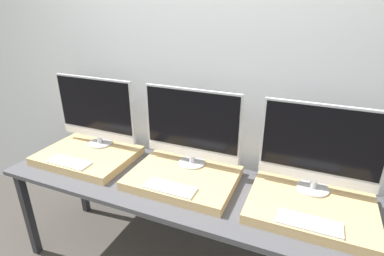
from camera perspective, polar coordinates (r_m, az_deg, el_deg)
wall_back at (r=2.07m, az=2.55°, el=7.90°), size 8.00×0.04×2.60m
workbench at (r=1.99m, az=-2.06°, el=-12.15°), size 2.40×0.68×0.76m
wooden_riser_left at (r=2.35m, az=-19.20°, el=-4.95°), size 0.67×0.50×0.06m
monitor_left at (r=2.33m, az=-17.84°, el=3.21°), size 0.65×0.18×0.52m
keyboard_left at (r=2.22m, az=-22.35°, el=-6.04°), size 0.31×0.12×0.01m
wooden_riser_center at (r=1.96m, az=-1.71°, el=-9.44°), size 0.67×0.50×0.06m
monitor_center at (r=1.93m, az=-0.02°, el=0.35°), size 0.65×0.18×0.52m
keyboard_center at (r=1.80m, az=-4.16°, el=-11.27°), size 0.31×0.12×0.01m
wooden_riser_right at (r=1.83m, az=21.62°, el=-13.91°), size 0.67×0.50×0.06m
monitor_right at (r=1.80m, az=23.26°, el=-3.39°), size 0.65×0.18×0.52m
keyboard_right at (r=1.66m, az=21.47°, el=-16.45°), size 0.31×0.12×0.01m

